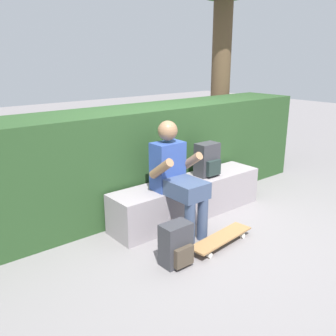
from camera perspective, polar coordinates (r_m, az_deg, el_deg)
name	(u,v)px	position (r m, az deg, el deg)	size (l,w,h in m)	color
ground_plane	(211,226)	(4.25, 6.63, -8.88)	(24.00, 24.00, 0.00)	slate
bench_main	(189,198)	(4.41, 3.21, -4.64)	(2.02, 0.45, 0.45)	gray
person_skater	(176,175)	(3.88, 1.31, -1.02)	(0.49, 0.62, 1.20)	#2D4793
skateboard_near_person	(221,238)	(3.84, 8.19, -10.67)	(0.82, 0.28, 0.09)	olive
backpack_on_bench	(207,160)	(4.46, 6.12, 1.23)	(0.28, 0.23, 0.40)	#333338
backpack_on_ground	(176,245)	(3.44, 1.30, -11.78)	(0.28, 0.23, 0.40)	#333338
hedge_row	(126,160)	(4.53, -6.47, 1.20)	(5.60, 0.79, 1.25)	#254320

